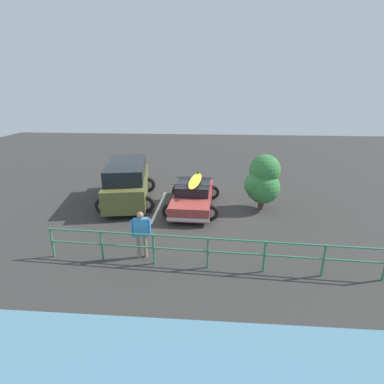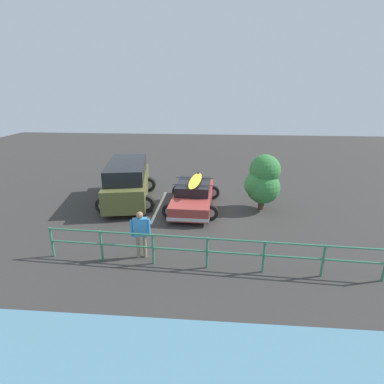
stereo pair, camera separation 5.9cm
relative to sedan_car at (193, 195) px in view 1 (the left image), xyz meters
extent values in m
cube|color=#383533|center=(0.19, 0.05, -0.57)|extent=(44.00, 44.00, 0.02)
cube|color=silver|center=(1.56, 0.04, -0.56)|extent=(0.12, 3.77, 0.00)
cube|color=#9E3833|center=(0.00, 0.04, -0.11)|extent=(1.74, 4.07, 0.55)
cube|color=black|center=(0.00, -0.12, 0.37)|extent=(1.49, 1.97, 0.41)
cube|color=silver|center=(0.06, 2.01, -0.27)|extent=(1.67, 0.14, 0.14)
cube|color=silver|center=(-0.05, -1.93, -0.27)|extent=(1.67, 0.14, 0.14)
cylinder|color=black|center=(-0.80, 1.31, -0.24)|extent=(0.65, 0.18, 0.65)
cylinder|color=#99999E|center=(-0.80, 1.31, -0.24)|extent=(0.36, 0.19, 0.36)
cylinder|color=black|center=(0.87, 1.26, -0.24)|extent=(0.65, 0.18, 0.65)
cylinder|color=#99999E|center=(0.87, 1.26, -0.24)|extent=(0.36, 0.19, 0.36)
cylinder|color=black|center=(-0.86, -1.19, -0.24)|extent=(0.65, 0.18, 0.65)
cylinder|color=#99999E|center=(-0.86, -1.19, -0.24)|extent=(0.36, 0.19, 0.36)
cylinder|color=black|center=(0.80, -1.23, -0.24)|extent=(0.65, 0.18, 0.65)
cylinder|color=#99999E|center=(0.80, -1.23, -0.24)|extent=(0.36, 0.19, 0.36)
cylinder|color=black|center=(0.01, 0.41, 0.62)|extent=(1.71, 0.08, 0.03)
cylinder|color=black|center=(-0.02, -0.65, 0.62)|extent=(1.71, 0.08, 0.03)
ellipsoid|color=yellow|center=(-0.08, -0.08, 0.68)|extent=(0.67, 2.46, 0.09)
cone|color=black|center=(-0.16, -1.05, 0.80)|extent=(0.10, 0.10, 0.14)
cube|color=brown|center=(3.12, -0.54, 0.17)|extent=(2.56, 4.83, 1.00)
cube|color=black|center=(3.12, -0.54, 1.00)|extent=(2.24, 3.81, 0.67)
cylinder|color=black|center=(3.55, -2.89, 0.27)|extent=(0.67, 0.29, 0.65)
cylinder|color=black|center=(1.98, 0.65, -0.20)|extent=(0.72, 0.22, 0.72)
cylinder|color=#99999E|center=(1.98, 0.65, -0.20)|extent=(0.40, 0.23, 0.40)
cylinder|color=black|center=(3.76, 0.98, -0.20)|extent=(0.72, 0.22, 0.72)
cylinder|color=#99999E|center=(3.76, 0.98, -0.20)|extent=(0.40, 0.23, 0.40)
cylinder|color=black|center=(2.47, -2.05, -0.20)|extent=(0.72, 0.22, 0.72)
cylinder|color=#99999E|center=(2.47, -2.05, -0.20)|extent=(0.40, 0.23, 0.40)
cylinder|color=black|center=(4.25, -1.73, -0.20)|extent=(0.72, 0.22, 0.72)
cylinder|color=#99999E|center=(4.25, -1.73, -0.20)|extent=(0.40, 0.23, 0.40)
cylinder|color=gray|center=(1.21, 4.30, -0.18)|extent=(0.11, 0.11, 0.77)
cylinder|color=gray|center=(1.41, 4.35, -0.18)|extent=(0.11, 0.11, 0.77)
cube|color=#3D8ED1|center=(1.31, 4.33, 0.50)|extent=(0.48, 0.28, 0.58)
sphere|color=#9E7556|center=(1.31, 4.33, 0.90)|extent=(0.21, 0.21, 0.21)
cylinder|color=#3D8ED1|center=(1.05, 4.26, 0.47)|extent=(0.08, 0.08, 0.55)
cylinder|color=#3D8ED1|center=(1.57, 4.39, 0.47)|extent=(0.08, 0.08, 0.55)
cylinder|color=#387F5B|center=(-4.06, 4.93, -0.06)|extent=(0.07, 0.07, 1.01)
cylinder|color=#387F5B|center=(-2.42, 4.85, -0.06)|extent=(0.07, 0.07, 1.01)
cylinder|color=#387F5B|center=(-0.78, 4.76, -0.06)|extent=(0.07, 0.07, 1.01)
cylinder|color=#387F5B|center=(0.87, 4.67, -0.06)|extent=(0.07, 0.07, 1.01)
cylinder|color=#387F5B|center=(2.51, 4.59, -0.06)|extent=(0.07, 0.07, 1.01)
cylinder|color=#387F5B|center=(4.15, 4.50, -0.06)|extent=(0.07, 0.07, 1.01)
cylinder|color=#387F5B|center=(-0.78, 4.76, 0.42)|extent=(9.85, 0.58, 0.06)
cylinder|color=#387F5B|center=(-0.78, 4.76, -0.01)|extent=(9.85, 0.58, 0.06)
cylinder|color=#4C3828|center=(-3.02, -0.03, -0.25)|extent=(0.26, 0.26, 0.62)
sphere|color=#387F3D|center=(-2.81, 0.02, 0.59)|extent=(1.18, 1.18, 1.18)
sphere|color=#387F3D|center=(-3.08, -0.10, 1.22)|extent=(1.33, 1.33, 1.33)
sphere|color=#387F3D|center=(-3.06, 0.01, 0.46)|extent=(1.43, 1.43, 1.43)
sphere|color=#387F3D|center=(-2.98, -0.02, 0.45)|extent=(1.33, 1.33, 1.33)
camera|label=1|loc=(-0.89, 12.53, 4.59)|focal=28.00mm
camera|label=2|loc=(-0.94, 12.52, 4.59)|focal=28.00mm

